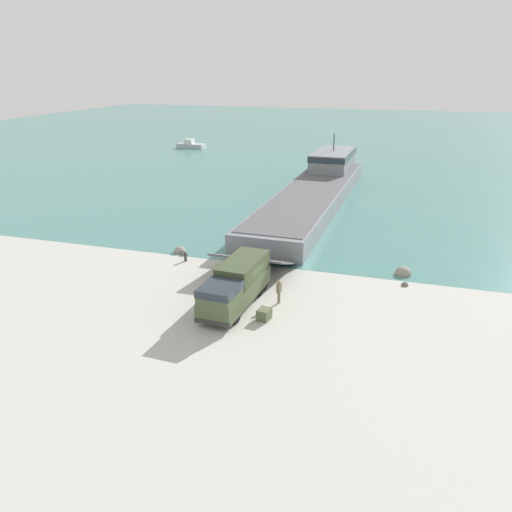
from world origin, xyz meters
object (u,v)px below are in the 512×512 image
(landing_craft, at_px, (318,187))
(mooring_bollard, at_px, (185,256))
(moored_boat_a, at_px, (191,145))
(soldier_on_ramp, at_px, (279,290))
(cargo_crate, at_px, (264,314))
(military_truck, at_px, (236,284))

(landing_craft, xyz_separation_m, mooring_bollard, (-6.97, -25.21, -1.21))
(moored_boat_a, bearing_deg, landing_craft, 44.71)
(soldier_on_ramp, xyz_separation_m, mooring_bollard, (-9.99, 5.71, -0.61))
(landing_craft, relative_size, cargo_crate, 48.46)
(soldier_on_ramp, height_order, moored_boat_a, moored_boat_a)
(soldier_on_ramp, bearing_deg, landing_craft, -74.59)
(landing_craft, distance_m, cargo_crate, 33.77)
(soldier_on_ramp, relative_size, cargo_crate, 1.96)
(military_truck, xyz_separation_m, soldier_on_ramp, (2.89, 1.14, -0.53))
(landing_craft, bearing_deg, soldier_on_ramp, -83.32)
(cargo_crate, bearing_deg, military_truck, 148.65)
(military_truck, distance_m, mooring_bollard, 9.93)
(moored_boat_a, xyz_separation_m, cargo_crate, (36.80, -69.98, -0.22))
(landing_craft, height_order, mooring_bollard, landing_craft)
(military_truck, bearing_deg, soldier_on_ramp, 114.71)
(landing_craft, xyz_separation_m, military_truck, (0.13, -32.06, -0.07))
(mooring_bollard, bearing_deg, landing_craft, 74.55)
(military_truck, relative_size, mooring_bollard, 9.92)
(moored_boat_a, relative_size, cargo_crate, 6.39)
(landing_craft, height_order, cargo_crate, landing_craft)
(soldier_on_ramp, bearing_deg, military_truck, 31.35)
(moored_boat_a, height_order, cargo_crate, moored_boat_a)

